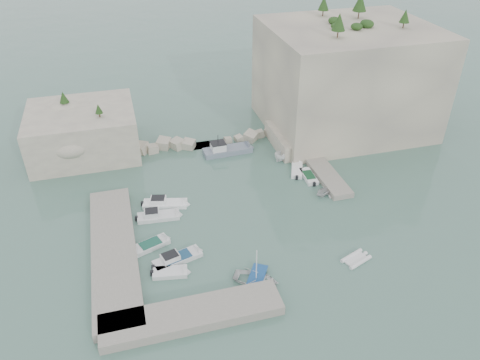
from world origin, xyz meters
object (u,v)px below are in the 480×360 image
object	(u,v)px
rowboat	(256,282)
motorboat_c	(151,247)
tender_east_b	(309,178)
tender_east_c	(297,171)
inflatable_dinghy	(356,260)
motorboat_d	(178,261)
tender_east_d	(289,159)
tender_east_a	(323,195)
motorboat_a	(165,206)
motorboat_b	(159,218)
motorboat_e	(170,274)
work_boat	(228,153)

from	to	relation	value
rowboat	motorboat_c	bearing A→B (deg)	81.05
tender_east_b	motorboat_c	bearing A→B (deg)	112.77
tender_east_c	tender_east_b	bearing A→B (deg)	-134.53
rowboat	tender_east_b	size ratio (longest dim) A/B	1.08
inflatable_dinghy	tender_east_c	xyz separation A→B (m)	(0.48, 19.70, 0.00)
motorboat_d	tender_east_d	xyz separation A→B (m)	(20.16, 17.98, 0.00)
motorboat_d	tender_east_a	size ratio (longest dim) A/B	2.08
tender_east_a	inflatable_dinghy	bearing A→B (deg)	148.19
motorboat_a	rowboat	distance (m)	18.17
motorboat_b	rowboat	size ratio (longest dim) A/B	1.18
motorboat_a	rowboat	xyz separation A→B (m)	(7.55, -16.52, 0.00)
motorboat_d	motorboat_e	world-z (taller)	motorboat_d
tender_east_c	work_boat	world-z (taller)	work_boat
motorboat_a	tender_east_d	xyz separation A→B (m)	(20.07, 7.04, 0.00)
rowboat	work_boat	size ratio (longest dim) A/B	0.59
motorboat_d	work_boat	world-z (taller)	work_boat
motorboat_b	rowboat	distance (m)	16.55
tender_east_c	rowboat	bearing A→B (deg)	169.93
tender_east_c	tender_east_a	bearing A→B (deg)	-147.13
motorboat_e	work_boat	world-z (taller)	work_boat
motorboat_a	motorboat_c	size ratio (longest dim) A/B	1.30
motorboat_b	tender_east_d	xyz separation A→B (m)	(21.25, 9.50, 0.00)
motorboat_a	tender_east_d	bearing A→B (deg)	33.29
motorboat_d	inflatable_dinghy	distance (m)	20.35
tender_east_a	tender_east_d	xyz separation A→B (m)	(-1.24, 10.38, 0.00)
motorboat_a	tender_east_d	world-z (taller)	tender_east_d
motorboat_c	tender_east_b	bearing A→B (deg)	0.44
motorboat_c	work_boat	size ratio (longest dim) A/B	0.58
motorboat_c	tender_east_d	world-z (taller)	tender_east_d
tender_east_a	tender_east_d	world-z (taller)	tender_east_d
motorboat_e	tender_east_a	distance (m)	24.49
work_boat	tender_east_b	bearing A→B (deg)	-49.70
tender_east_d	work_boat	xyz separation A→B (m)	(-8.62, 4.37, 0.00)
motorboat_b	motorboat_d	size ratio (longest dim) A/B	0.95
inflatable_dinghy	tender_east_c	distance (m)	19.70
tender_east_b	tender_east_d	xyz separation A→B (m)	(-0.92, 5.88, 0.00)
inflatable_dinghy	tender_east_a	size ratio (longest dim) A/B	1.21
motorboat_a	motorboat_e	distance (m)	12.95
motorboat_e	work_boat	size ratio (longest dim) A/B	0.49
tender_east_a	tender_east_b	size ratio (longest dim) A/B	0.65
tender_east_a	work_boat	world-z (taller)	work_boat
motorboat_a	tender_east_b	distance (m)	21.02
rowboat	tender_east_d	world-z (taller)	tender_east_d
motorboat_c	motorboat_e	distance (m)	5.36
motorboat_e	tender_east_d	bearing A→B (deg)	52.92
work_boat	tender_east_c	bearing A→B (deg)	-45.76
tender_east_d	motorboat_e	bearing A→B (deg)	122.76
motorboat_b	tender_east_a	xyz separation A→B (m)	(22.50, -0.88, 0.00)
tender_east_c	inflatable_dinghy	bearing A→B (deg)	-159.41
motorboat_e	tender_east_d	xyz separation A→B (m)	(21.30, 19.93, 0.00)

